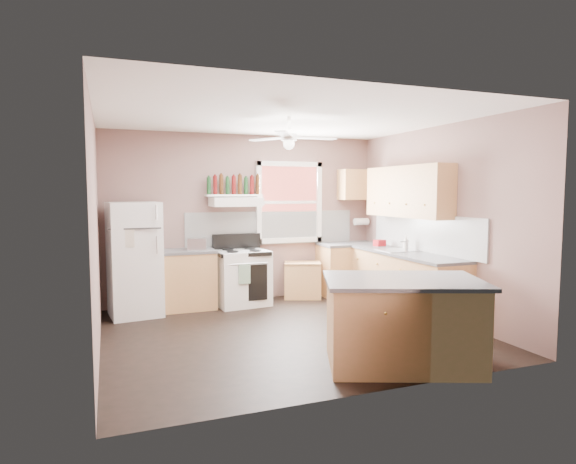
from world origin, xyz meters
name	(u,v)px	position (x,y,z in m)	size (l,w,h in m)	color
floor	(289,332)	(0.00, 0.00, 0.00)	(4.50, 4.50, 0.00)	black
ceiling	(289,117)	(0.00, 0.00, 2.70)	(4.50, 4.50, 0.00)	white
wall_back	(245,218)	(0.00, 2.02, 1.35)	(4.50, 0.05, 2.70)	#785A53
wall_right	(439,222)	(2.27, 0.00, 1.35)	(0.05, 4.00, 2.70)	#785A53
wall_left	(93,232)	(-2.27, 0.00, 1.35)	(0.05, 4.00, 2.70)	#785A53
backsplash_back	(272,228)	(0.45, 1.99, 1.18)	(2.90, 0.03, 0.55)	white
backsplash_right	(423,233)	(2.23, 0.30, 1.18)	(0.03, 2.60, 0.55)	white
window_view	(289,202)	(0.75, 1.98, 1.60)	(1.00, 0.02, 1.20)	maroon
window_frame	(289,202)	(0.75, 1.96, 1.60)	(1.16, 0.07, 1.36)	white
refrigerator	(134,259)	(-1.78, 1.54, 0.82)	(0.69, 0.67, 1.63)	white
base_cabinet_left	(184,281)	(-1.06, 1.70, 0.43)	(0.90, 0.60, 0.86)	#B4874B
counter_left	(184,251)	(-1.06, 1.70, 0.88)	(0.92, 0.62, 0.04)	#4A4A4C
toaster	(197,244)	(-0.88, 1.60, 0.99)	(0.28, 0.16, 0.18)	silver
stove	(242,278)	(-0.18, 1.63, 0.43)	(0.79, 0.64, 0.86)	white
range_hood	(236,202)	(-0.23, 1.75, 1.62)	(0.78, 0.50, 0.14)	white
bottle_shelf	(234,195)	(-0.23, 1.87, 1.72)	(0.90, 0.26, 0.03)	white
cart	(302,280)	(0.91, 1.75, 0.30)	(0.60, 0.40, 0.60)	#B4874B
base_cabinet_corner	(349,270)	(1.75, 1.70, 0.43)	(1.00, 0.60, 0.86)	#B4874B
base_cabinet_right	(406,284)	(1.95, 0.30, 0.43)	(0.60, 2.20, 0.86)	#B4874B
counter_corner	(349,244)	(1.75, 1.70, 0.88)	(1.02, 0.62, 0.04)	#4A4A4C
counter_right	(406,253)	(1.94, 0.30, 0.88)	(0.62, 2.22, 0.04)	#4A4A4C
sink	(398,251)	(1.94, 0.50, 0.90)	(0.55, 0.45, 0.03)	silver
faucet	(407,245)	(2.10, 0.50, 0.97)	(0.03, 0.03, 0.14)	silver
upper_cabinet_right	(407,192)	(2.08, 0.50, 1.78)	(0.33, 1.80, 0.76)	#B4874B
upper_cabinet_corner	(356,185)	(1.95, 1.83, 1.90)	(0.60, 0.33, 0.52)	#B4874B
paper_towel	(361,222)	(2.07, 1.86, 1.25)	(0.12, 0.12, 0.26)	white
island	(402,324)	(0.67, -1.50, 0.43)	(1.48, 0.94, 0.86)	#B4874B
island_top	(403,281)	(0.67, -1.50, 0.88)	(1.57, 1.02, 0.04)	#4A4A4C
ceiling_fan_hub	(289,137)	(0.00, 0.00, 2.45)	(0.20, 0.20, 0.08)	white
soap_bottle	(406,243)	(2.10, 0.53, 1.01)	(0.08, 0.08, 0.22)	silver
red_caddy	(380,243)	(1.99, 1.11, 0.95)	(0.18, 0.12, 0.10)	#AE0E16
wine_bottles	(234,185)	(-0.23, 1.87, 1.88)	(0.86, 0.06, 0.31)	#143819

